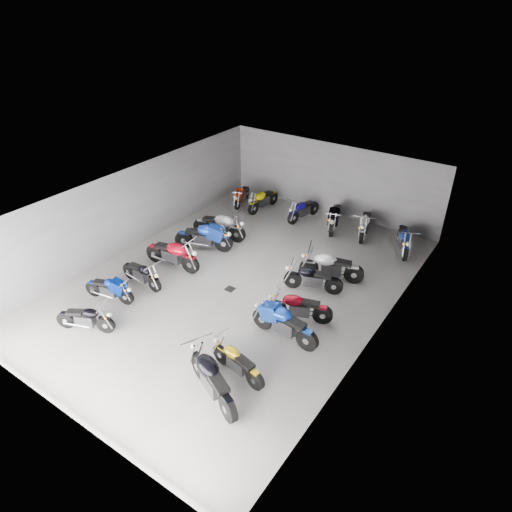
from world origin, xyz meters
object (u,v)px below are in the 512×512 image
object	(u,v)px
motorcycle_left_e	(204,237)
motorcycle_back_b	(263,200)
motorcycle_left_d	(173,254)
motorcycle_right_a	(212,379)
motorcycle_right_c	(284,323)
motorcycle_back_e	(365,224)
motorcycle_right_e	(313,278)
motorcycle_back_a	(242,195)
motorcycle_back_c	(303,210)
motorcycle_left_c	(142,274)
motorcycle_back_f	(404,239)
motorcycle_left_f	(220,226)
motorcycle_left_a	(86,318)
motorcycle_right_b	(237,362)
motorcycle_right_d	(299,307)
drain_grate	(230,289)
motorcycle_left_b	(109,289)
motorcycle_back_d	(335,217)
motorcycle_right_f	(331,266)

from	to	relation	value
motorcycle_left_e	motorcycle_back_b	bearing A→B (deg)	157.95
motorcycle_back_b	motorcycle_left_e	bearing A→B (deg)	96.70
motorcycle_left_d	motorcycle_right_a	size ratio (longest dim) A/B	1.06
motorcycle_right_c	motorcycle_back_e	xyz separation A→B (m)	(-0.61, 7.37, -0.03)
motorcycle_right_e	motorcycle_back_a	bearing A→B (deg)	35.30
motorcycle_left_e	motorcycle_back_b	world-z (taller)	motorcycle_left_e
motorcycle_back_b	motorcycle_back_c	distance (m)	2.05
motorcycle_left_c	motorcycle_back_f	xyz separation A→B (m)	(6.66, 7.46, 0.07)
motorcycle_left_f	motorcycle_back_b	xyz separation A→B (m)	(-0.09, 3.29, -0.07)
motorcycle_left_a	motorcycle_right_b	distance (m)	4.96
motorcycle_right_a	motorcycle_back_c	world-z (taller)	motorcycle_right_a
motorcycle_right_d	motorcycle_back_e	bearing A→B (deg)	-18.43
drain_grate	motorcycle_back_b	bearing A→B (deg)	113.88
motorcycle_back_b	motorcycle_back_f	bearing A→B (deg)	-175.65
motorcycle_left_d	motorcycle_right_d	world-z (taller)	motorcycle_left_d
motorcycle_right_e	motorcycle_back_e	size ratio (longest dim) A/B	0.93
motorcycle_left_f	motorcycle_back_a	size ratio (longest dim) A/B	1.28
motorcycle_back_c	motorcycle_back_e	bearing A→B (deg)	-165.55
drain_grate	motorcycle_left_d	distance (m)	2.64
motorcycle_back_a	motorcycle_back_f	bearing A→B (deg)	162.86
motorcycle_back_a	motorcycle_back_e	distance (m)	6.04
motorcycle_left_d	motorcycle_right_b	world-z (taller)	motorcycle_left_d
motorcycle_left_e	drain_grate	bearing A→B (deg)	32.78
motorcycle_left_d	motorcycle_back_c	bearing A→B (deg)	156.28
drain_grate	motorcycle_left_d	bearing A→B (deg)	-178.87
motorcycle_left_f	motorcycle_back_f	bearing A→B (deg)	105.83
motorcycle_left_e	motorcycle_right_e	xyz separation A→B (m)	(4.83, -0.06, -0.07)
motorcycle_left_a	motorcycle_left_d	bearing A→B (deg)	160.12
motorcycle_left_b	motorcycle_right_a	xyz separation A→B (m)	(5.38, -1.26, 0.12)
motorcycle_left_b	motorcycle_back_d	xyz separation A→B (m)	(3.81, 8.89, 0.10)
motorcycle_left_f	motorcycle_right_c	xyz separation A→B (m)	(5.38, -3.76, -0.02)
motorcycle_left_d	motorcycle_back_b	world-z (taller)	motorcycle_left_d
motorcycle_left_a	motorcycle_left_c	xyz separation A→B (m)	(-0.41, 2.65, 0.01)
drain_grate	motorcycle_back_c	size ratio (longest dim) A/B	0.16
motorcycle_back_a	motorcycle_back_b	size ratio (longest dim) A/B	0.89
motorcycle_left_b	motorcycle_right_f	world-z (taller)	motorcycle_right_f
motorcycle_back_c	motorcycle_back_f	world-z (taller)	motorcycle_back_f
motorcycle_back_e	motorcycle_back_a	bearing A→B (deg)	-12.30
motorcycle_left_b	motorcycle_left_f	world-z (taller)	motorcycle_left_f
motorcycle_left_c	motorcycle_right_a	xyz separation A→B (m)	(5.17, -2.49, 0.11)
motorcycle_right_f	motorcycle_back_a	bearing A→B (deg)	40.45
motorcycle_back_a	drain_grate	bearing A→B (deg)	105.36
motorcycle_left_e	motorcycle_back_b	xyz separation A→B (m)	(-0.17, 4.36, -0.06)
motorcycle_right_e	motorcycle_left_a	bearing A→B (deg)	121.62
motorcycle_left_c	motorcycle_back_a	bearing A→B (deg)	-167.94
motorcycle_right_a	motorcycle_back_a	world-z (taller)	motorcycle_right_a
motorcycle_left_b	motorcycle_back_a	size ratio (longest dim) A/B	1.00
motorcycle_left_b	motorcycle_right_e	bearing A→B (deg)	115.94
motorcycle_right_d	motorcycle_back_e	distance (m)	6.42
motorcycle_left_f	motorcycle_back_c	bearing A→B (deg)	139.79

